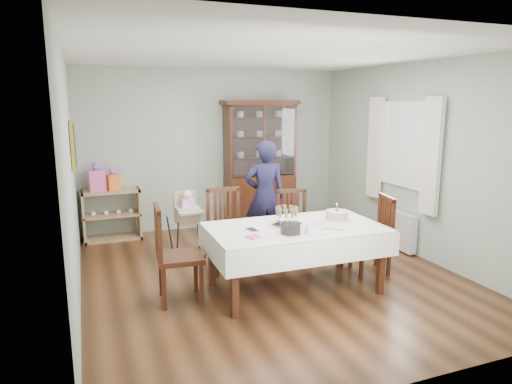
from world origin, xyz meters
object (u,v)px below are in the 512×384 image
sideboard (112,215)px  chair_end_right (371,249)px  birthday_cake (336,216)px  chair_far_right (294,241)px  woman (265,196)px  chair_end_left (178,273)px  chair_far_left (227,246)px  china_cabinet (260,162)px  champagne_tray (287,219)px  gift_bag_pink (97,178)px  gift_bag_orange (113,180)px  high_chair (188,232)px  dining_table (295,258)px

sideboard → chair_end_right: size_ratio=0.91×
chair_end_right → birthday_cake: 0.79m
chair_far_right → woman: 0.82m
chair_end_left → chair_far_right: bearing=-64.0°
chair_far_left → chair_end_left: bearing=-135.8°
china_cabinet → chair_end_left: bearing=-127.2°
sideboard → birthday_cake: (2.43, -2.72, 0.42)m
chair_end_left → birthday_cake: bearing=-88.7°
birthday_cake → champagne_tray: bearing=-179.8°
chair_end_right → birthday_cake: (-0.58, -0.08, 0.52)m
sideboard → gift_bag_pink: (-0.19, -0.02, 0.60)m
chair_end_right → woman: woman is taller
gift_bag_orange → chair_far_left: bearing=-56.3°
chair_far_left → chair_far_right: size_ratio=1.08×
woman → champagne_tray: bearing=88.8°
woman → chair_far_left: bearing=47.6°
chair_end_right → woman: bearing=-132.9°
chair_far_right → chair_end_right: 1.04m
birthday_cake → high_chair: bearing=136.4°
chair_far_left → gift_bag_orange: 2.36m
high_chair → chair_far_left: bearing=-61.4°
sideboard → high_chair: high_chair is taller
china_cabinet → champagne_tray: 2.81m
sideboard → chair_end_left: (0.52, -2.62, -0.08)m
birthday_cake → gift_bag_pink: (-2.62, 2.70, 0.18)m
china_cabinet → gift_bag_orange: bearing=180.0°
woman → gift_bag_pink: size_ratio=3.60×
sideboard → champagne_tray: 3.28m
chair_far_left → birthday_cake: size_ratio=3.48×
birthday_cake → gift_bag_pink: gift_bag_pink is taller
china_cabinet → woman: china_cabinet is taller
champagne_tray → china_cabinet: bearing=75.0°
dining_table → champagne_tray: bearing=130.0°
sideboard → chair_end_right: bearing=-41.2°
dining_table → gift_bag_orange: bearing=122.8°
dining_table → gift_bag_pink: 3.50m
chair_end_right → gift_bag_pink: bearing=-118.3°
chair_far_left → chair_end_left: 1.06m
gift_bag_orange → gift_bag_pink: bearing=180.0°
chair_end_right → woman: (-0.95, 1.30, 0.52)m
champagne_tray → gift_bag_pink: bearing=126.0°
high_chair → gift_bag_pink: bearing=128.4°
dining_table → chair_end_right: 1.18m
chair_end_right → birthday_cake: chair_end_right is taller
woman → champagne_tray: 1.42m
chair_far_left → chair_far_right: 0.94m
chair_far_right → champagne_tray: (-0.47, -0.79, 0.54)m
chair_far_right → champagne_tray: champagne_tray is taller
chair_end_left → champagne_tray: chair_end_left is taller
high_chair → woman: bearing=-5.2°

